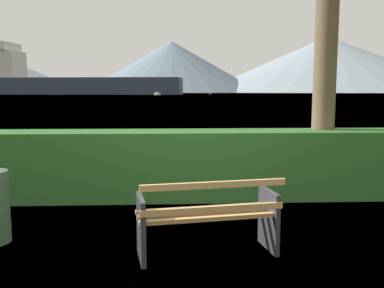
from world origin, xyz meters
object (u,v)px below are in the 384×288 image
object	(u,v)px
park_bench	(208,218)
fishing_boat_near	(157,94)
sailboat_mid	(210,94)
cargo_ship_large	(53,80)

from	to	relation	value
park_bench	fishing_boat_near	size ratio (longest dim) A/B	0.35
park_bench	sailboat_mid	size ratio (longest dim) A/B	0.34
park_bench	fishing_boat_near	world-z (taller)	fishing_boat_near
park_bench	sailboat_mid	xyz separation A→B (m)	(21.83, 236.38, 0.00)
park_bench	sailboat_mid	distance (m)	237.38
cargo_ship_large	sailboat_mid	xyz separation A→B (m)	(85.86, 10.88, -7.26)
fishing_boat_near	sailboat_mid	bearing A→B (deg)	56.53
fishing_boat_near	sailboat_mid	world-z (taller)	fishing_boat_near
cargo_ship_large	sailboat_mid	distance (m)	86.85
sailboat_mid	fishing_boat_near	bearing A→B (deg)	-123.47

